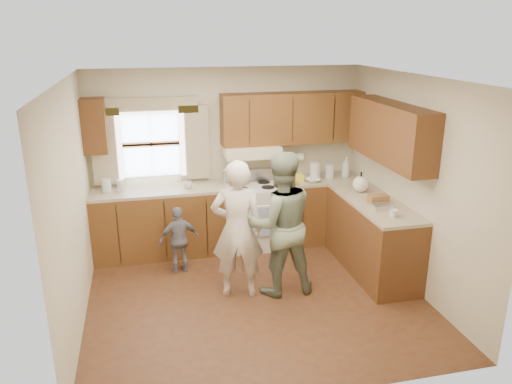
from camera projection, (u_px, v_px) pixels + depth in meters
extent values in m
plane|color=#4E2718|center=(255.00, 296.00, 5.84)|extent=(3.80, 3.80, 0.00)
plane|color=white|center=(255.00, 78.00, 5.06)|extent=(3.80, 3.80, 0.00)
plane|color=beige|center=(228.00, 157.00, 7.07)|extent=(3.80, 0.00, 3.80)
plane|color=beige|center=(307.00, 265.00, 3.83)|extent=(3.80, 0.00, 3.80)
plane|color=beige|center=(73.00, 208.00, 5.04)|extent=(0.00, 3.50, 3.50)
plane|color=beige|center=(413.00, 183.00, 5.86)|extent=(0.00, 3.50, 3.50)
cube|color=#4C2810|center=(161.00, 223.00, 6.83)|extent=(1.82, 0.60, 0.90)
cube|color=#4C2810|center=(319.00, 210.00, 7.32)|extent=(1.22, 0.60, 0.90)
cube|color=#3E210E|center=(372.00, 238.00, 6.34)|extent=(0.60, 1.65, 0.90)
cube|color=tan|center=(159.00, 190.00, 6.68)|extent=(1.82, 0.60, 0.04)
cube|color=tan|center=(320.00, 179.00, 7.17)|extent=(1.22, 0.60, 0.04)
cube|color=tan|center=(375.00, 203.00, 6.20)|extent=(0.60, 1.65, 0.04)
cube|color=#4C2810|center=(293.00, 118.00, 6.94)|extent=(2.00, 0.33, 0.70)
cube|color=#3E210E|center=(94.00, 126.00, 6.37)|extent=(0.30, 0.33, 0.70)
cube|color=#3E210E|center=(391.00, 133.00, 5.95)|extent=(0.33, 1.65, 0.70)
cube|color=beige|center=(252.00, 151.00, 6.88)|extent=(0.76, 0.45, 0.15)
cube|color=silver|center=(151.00, 144.00, 6.75)|extent=(0.90, 0.03, 0.90)
cube|color=yellow|center=(106.00, 147.00, 6.58)|extent=(0.40, 0.05, 1.02)
cube|color=yellow|center=(194.00, 142.00, 6.82)|extent=(0.40, 0.05, 1.02)
cube|color=yellow|center=(149.00, 106.00, 6.54)|extent=(1.30, 0.05, 0.22)
cylinder|color=white|center=(294.00, 157.00, 7.19)|extent=(0.27, 0.12, 0.12)
imported|color=silver|center=(187.00, 185.00, 6.70)|extent=(0.15, 0.15, 0.09)
imported|color=silver|center=(346.00, 167.00, 7.17)|extent=(0.13, 0.13, 0.30)
imported|color=silver|center=(313.00, 180.00, 6.97)|extent=(0.22, 0.22, 0.05)
imported|color=silver|center=(393.00, 213.00, 5.65)|extent=(0.13, 0.13, 0.09)
cylinder|color=silver|center=(106.00, 185.00, 6.54)|extent=(0.12, 0.12, 0.17)
cylinder|color=silver|center=(121.00, 186.00, 6.56)|extent=(0.09, 0.09, 0.15)
cube|color=olive|center=(288.00, 183.00, 6.89)|extent=(0.26, 0.20, 0.02)
cube|color=yellow|center=(297.00, 178.00, 7.00)|extent=(0.18, 0.13, 0.10)
cylinder|color=silver|center=(315.00, 171.00, 7.04)|extent=(0.14, 0.14, 0.25)
cylinder|color=silver|center=(330.00, 171.00, 7.15)|extent=(0.13, 0.13, 0.19)
sphere|color=silver|center=(361.00, 184.00, 6.53)|extent=(0.21, 0.21, 0.21)
cube|color=olive|center=(378.00, 199.00, 6.10)|extent=(0.24, 0.13, 0.11)
cube|color=silver|center=(382.00, 206.00, 5.93)|extent=(0.25, 0.17, 0.06)
cube|color=silver|center=(253.00, 216.00, 7.08)|extent=(0.76, 0.64, 0.90)
cube|color=#B7B7BC|center=(249.00, 174.00, 7.16)|extent=(0.76, 0.10, 0.16)
cylinder|color=#B7B7BC|center=(259.00, 207.00, 6.71)|extent=(0.68, 0.03, 0.03)
cube|color=#465FA3|center=(262.00, 222.00, 6.77)|extent=(0.22, 0.02, 0.42)
cylinder|color=black|center=(239.00, 184.00, 7.02)|extent=(0.18, 0.18, 0.01)
cylinder|color=black|center=(264.00, 182.00, 7.09)|extent=(0.18, 0.18, 0.01)
cylinder|color=black|center=(242.00, 189.00, 6.78)|extent=(0.18, 0.18, 0.01)
cylinder|color=black|center=(268.00, 187.00, 6.86)|extent=(0.18, 0.18, 0.01)
imported|color=beige|center=(237.00, 229.00, 5.65)|extent=(0.66, 0.51, 1.63)
imported|color=#233F28|center=(280.00, 224.00, 5.71)|extent=(0.84, 0.65, 1.70)
imported|color=gray|center=(179.00, 240.00, 6.32)|extent=(0.54, 0.30, 0.87)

